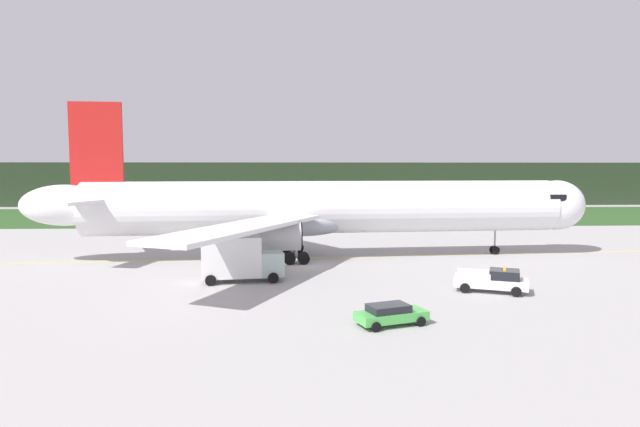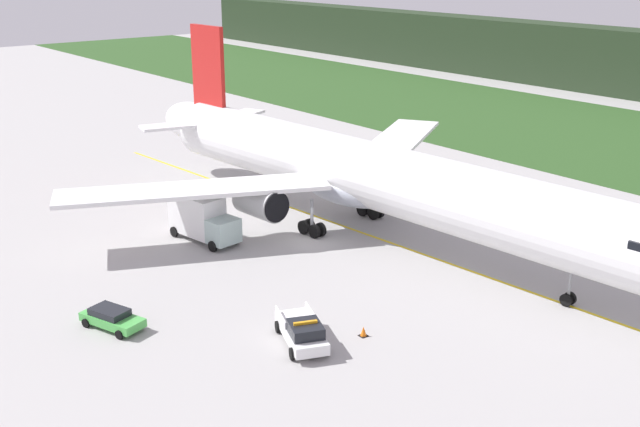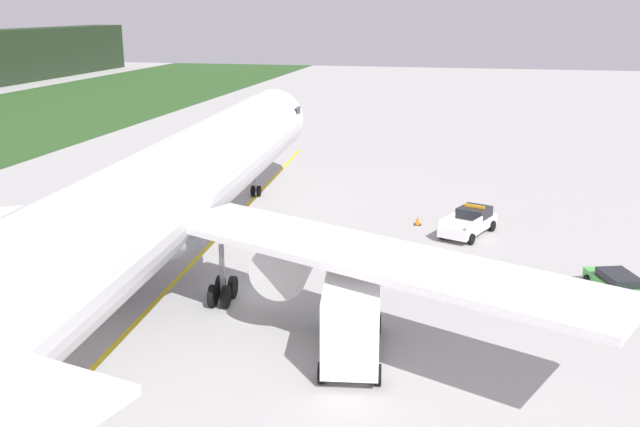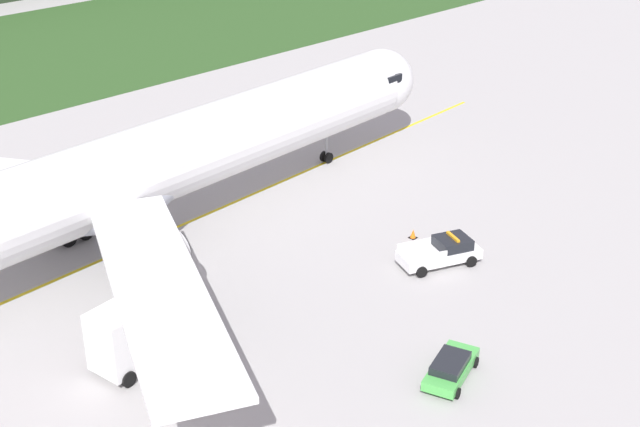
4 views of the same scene
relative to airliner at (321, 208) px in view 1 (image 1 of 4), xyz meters
name	(u,v)px [view 1 (image 1 of 4)]	position (x,y,z in m)	size (l,w,h in m)	color
ground	(307,266)	(-1.71, -4.81, -5.28)	(320.00, 320.00, 0.00)	#A4A2A0
grass_verge	(300,216)	(-1.71, 48.92, -5.26)	(320.00, 40.31, 0.04)	#2A4D20
distant_tree_line	(299,184)	(-1.71, 80.20, 0.15)	(288.00, 7.75, 10.85)	#23321E
taxiway_centerline_main	(326,257)	(0.54, 0.04, -5.27)	(79.25, 0.30, 0.01)	yellow
airliner	(321,208)	(0.00, 0.00, 0.00)	(59.94, 45.65, 16.09)	white
ops_pickup_truck	(494,280)	(12.46, -16.41, -4.37)	(5.80, 3.99, 1.94)	white
catering_truck	(239,258)	(-7.54, -11.65, -3.30)	(7.05, 3.48, 3.98)	#A6C0BB
staff_car	(391,314)	(2.94, -24.58, -4.58)	(4.69, 3.07, 1.30)	green
apron_cone	(495,278)	(13.96, -12.70, -4.96)	(0.52, 0.52, 0.65)	black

